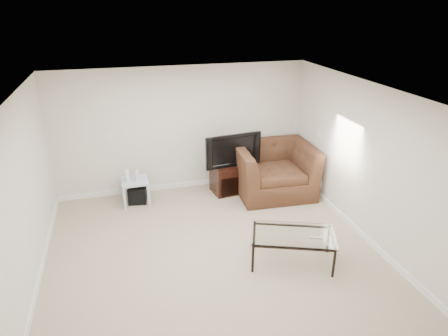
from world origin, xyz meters
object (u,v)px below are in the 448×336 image
object	(u,v)px
coffee_table	(292,248)
television	(231,149)
recliner	(274,162)
side_table	(136,191)
subwoofer	(137,194)
tv_stand	(230,177)

from	to	relation	value
coffee_table	television	bearing A→B (deg)	94.86
recliner	coffee_table	size ratio (longest dim) A/B	1.26
television	side_table	world-z (taller)	television
subwoofer	coffee_table	size ratio (longest dim) A/B	0.27
recliner	coffee_table	bearing A→B (deg)	-102.02
television	coffee_table	xyz separation A→B (m)	(0.21, -2.51, -0.69)
subwoofer	recliner	xyz separation A→B (m)	(2.68, -0.30, 0.50)
tv_stand	coffee_table	size ratio (longest dim) A/B	0.59
subwoofer	recliner	world-z (taller)	recliner
coffee_table	subwoofer	bearing A→B (deg)	129.14
side_table	tv_stand	bearing A→B (deg)	0.00
tv_stand	subwoofer	xyz separation A→B (m)	(-1.86, 0.02, -0.13)
tv_stand	television	xyz separation A→B (m)	(0.00, -0.03, 0.63)
tv_stand	coffee_table	bearing A→B (deg)	-92.80
television	coffee_table	bearing A→B (deg)	-92.36
tv_stand	subwoofer	size ratio (longest dim) A/B	2.17
subwoofer	recliner	size ratio (longest dim) A/B	0.22
tv_stand	television	bearing A→B (deg)	-90.00
television	recliner	bearing A→B (deg)	-24.09
side_table	recliner	distance (m)	2.76
tv_stand	side_table	bearing A→B (deg)	172.31
side_table	recliner	xyz separation A→B (m)	(2.71, -0.28, 0.43)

